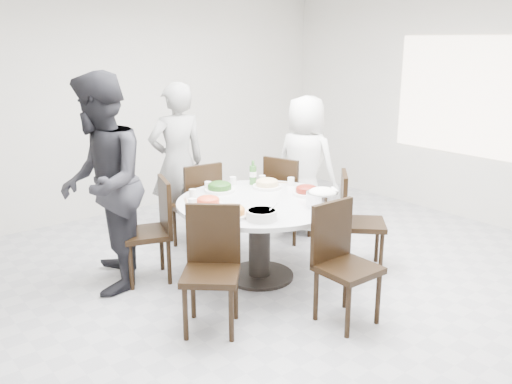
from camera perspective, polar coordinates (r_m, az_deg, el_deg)
floor at (r=5.04m, az=3.60°, el=-9.62°), size 6.00×6.00×0.01m
wall_back at (r=7.08m, az=-13.11°, el=9.24°), size 6.00×0.01×2.80m
wall_right at (r=7.00m, az=22.39°, el=8.40°), size 0.01×6.00×2.80m
window at (r=6.97m, az=22.39°, el=9.20°), size 0.04×2.20×1.40m
dining_table at (r=5.02m, az=0.36°, el=-5.01°), size 1.50×1.50×0.75m
chair_ne at (r=5.98m, az=3.52°, el=-0.59°), size 0.52×0.52×0.95m
chair_n at (r=5.72m, az=-6.38°, el=-1.43°), size 0.46×0.46×0.95m
chair_nw at (r=5.04m, az=-11.56°, el=-4.06°), size 0.53×0.53×0.95m
chair_sw at (r=4.12m, az=-4.80°, el=-8.39°), size 0.59×0.59×0.95m
chair_s at (r=4.27m, az=9.69°, el=-7.68°), size 0.43×0.43×0.95m
chair_se at (r=5.29m, az=11.16°, el=-3.08°), size 0.59×0.59×0.95m
diner_right at (r=6.16m, az=5.20°, el=2.83°), size 0.68×0.87×1.57m
diner_middle at (r=5.92m, az=-8.28°, el=3.03°), size 0.69×0.51×1.73m
diner_left at (r=4.85m, az=-15.94°, el=0.82°), size 1.07×1.16×1.91m
dish_greens at (r=5.20m, az=-3.84°, el=0.46°), size 0.29×0.29×0.08m
dish_pale at (r=5.31m, az=1.17°, el=0.83°), size 0.28×0.28×0.08m
dish_orange at (r=4.74m, az=-5.06°, el=-1.11°), size 0.26×0.26×0.07m
dish_redbrown at (r=5.10m, az=5.35°, el=0.06°), size 0.26×0.26×0.07m
dish_tofu at (r=4.46m, az=-2.62°, el=-2.12°), size 0.29×0.29×0.08m
rice_bowl at (r=4.75m, az=7.02°, el=-0.78°), size 0.29×0.29×0.12m
soup_bowl at (r=4.38m, az=0.60°, el=-2.40°), size 0.26×0.26×0.08m
beverage_bottle at (r=5.42m, az=-0.32°, el=2.07°), size 0.07×0.07×0.24m
tea_cups at (r=5.39m, az=-3.82°, el=1.04°), size 0.07×0.07×0.08m
chopsticks at (r=5.38m, az=-3.94°, el=0.63°), size 0.24×0.04×0.01m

